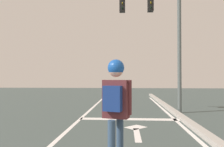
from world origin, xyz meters
The scene contains 8 objects.
lane_line_center centered at (-0.44, 6.00, 0.00)m, with size 0.12×20.00×0.01m, color silver.
lane_line_curbside centered at (2.89, 6.00, 0.00)m, with size 0.12×20.00×0.01m, color silver.
stop_bar centered at (1.30, 7.70, 0.00)m, with size 3.48×0.40×0.01m, color silver.
lane_arrow_stem centered at (1.47, 5.59, 0.00)m, with size 0.16×1.40×0.01m, color silver.
lane_arrow_head centered at (1.47, 6.44, 0.00)m, with size 0.56×0.44×0.01m, color silver.
curb_strip centered at (3.14, 6.00, 0.07)m, with size 0.24×24.00×0.14m, color #A29D95.
skater centered at (1.03, 3.08, 1.14)m, with size 0.45×0.62×1.67m.
traffic_signal_mast centered at (2.50, 9.20, 3.70)m, with size 3.64×0.34×5.37m.
Camera 1 is at (1.19, -0.20, 1.49)m, focal length 35.69 mm.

